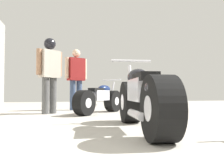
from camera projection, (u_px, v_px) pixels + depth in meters
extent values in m
plane|color=#A8A399|center=(119.00, 122.00, 3.83)|extent=(17.93, 17.93, 0.00)
cylinder|color=black|center=(130.00, 102.00, 3.80)|extent=(0.32, 0.70, 0.68)
cylinder|color=silver|center=(130.00, 102.00, 3.80)|extent=(0.29, 0.28, 0.26)
cylinder|color=black|center=(161.00, 108.00, 2.27)|extent=(0.32, 0.70, 0.68)
cylinder|color=silver|center=(161.00, 108.00, 2.27)|extent=(0.29, 0.28, 0.26)
cube|color=silver|center=(141.00, 90.00, 3.04)|extent=(0.31, 0.70, 0.30)
ellipsoid|color=black|center=(137.00, 77.00, 3.28)|extent=(0.32, 0.57, 0.23)
cube|color=black|center=(145.00, 77.00, 2.86)|extent=(0.27, 0.53, 0.11)
ellipsoid|color=black|center=(159.00, 87.00, 2.34)|extent=(0.31, 0.49, 0.25)
cylinder|color=silver|center=(131.00, 83.00, 3.77)|extent=(0.07, 0.27, 0.62)
cylinder|color=silver|center=(131.00, 61.00, 3.74)|extent=(0.66, 0.09, 0.04)
cylinder|color=silver|center=(136.00, 114.00, 2.70)|extent=(0.14, 0.59, 0.10)
cylinder|color=black|center=(113.00, 101.00, 6.00)|extent=(0.54, 0.57, 0.55)
cylinder|color=silver|center=(113.00, 101.00, 6.00)|extent=(0.32, 0.32, 0.21)
cylinder|color=black|center=(84.00, 103.00, 4.92)|extent=(0.54, 0.57, 0.55)
cylinder|color=silver|center=(84.00, 103.00, 4.92)|extent=(0.32, 0.32, 0.21)
cube|color=silver|center=(100.00, 95.00, 5.46)|extent=(0.52, 0.55, 0.24)
ellipsoid|color=navy|center=(104.00, 89.00, 5.63)|extent=(0.47, 0.48, 0.19)
cube|color=black|center=(96.00, 90.00, 5.34)|extent=(0.42, 0.44, 0.09)
ellipsoid|color=navy|center=(85.00, 95.00, 4.96)|extent=(0.42, 0.43, 0.21)
cylinder|color=silver|center=(112.00, 91.00, 5.98)|extent=(0.18, 0.19, 0.50)
cylinder|color=silver|center=(112.00, 80.00, 5.96)|extent=(0.42, 0.38, 0.03)
cylinder|color=silver|center=(90.00, 106.00, 5.29)|extent=(0.37, 0.41, 0.08)
cylinder|color=#384766|center=(73.00, 95.00, 6.48)|extent=(0.22, 0.22, 0.85)
cylinder|color=#384766|center=(79.00, 95.00, 6.61)|extent=(0.22, 0.22, 0.85)
cube|color=maroon|center=(76.00, 69.00, 6.58)|extent=(0.53, 0.43, 0.65)
cylinder|color=beige|center=(67.00, 68.00, 6.40)|extent=(0.15, 0.15, 0.59)
cylinder|color=beige|center=(85.00, 69.00, 6.76)|extent=(0.15, 0.15, 0.59)
sphere|color=beige|center=(76.00, 53.00, 6.59)|extent=(0.23, 0.23, 0.23)
cylinder|color=#4C4C4C|center=(45.00, 96.00, 5.33)|extent=(0.23, 0.23, 0.85)
cylinder|color=#4C4C4C|center=(53.00, 96.00, 5.49)|extent=(0.23, 0.23, 0.85)
cube|color=#B2A899|center=(50.00, 64.00, 5.44)|extent=(0.52, 0.49, 0.65)
cylinder|color=#9E7051|center=(39.00, 62.00, 5.21)|extent=(0.16, 0.16, 0.60)
cylinder|color=#9E7051|center=(60.00, 64.00, 5.67)|extent=(0.16, 0.16, 0.60)
sphere|color=black|center=(50.00, 45.00, 5.45)|extent=(0.24, 0.24, 0.24)
sphere|color=black|center=(50.00, 44.00, 5.46)|extent=(0.28, 0.28, 0.28)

